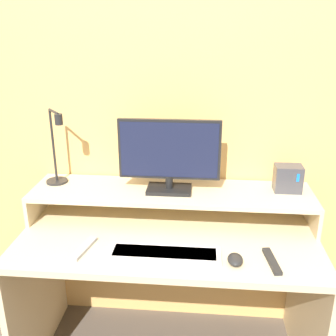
{
  "coord_description": "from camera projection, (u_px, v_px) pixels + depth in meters",
  "views": [
    {
      "loc": [
        0.14,
        -1.26,
        1.65
      ],
      "look_at": [
        -0.0,
        0.37,
        1.05
      ],
      "focal_mm": 42.0,
      "sensor_mm": 36.0,
      "label": 1
    }
  ],
  "objects": [
    {
      "name": "router_dock",
      "position": [
        288.0,
        178.0,
        1.89
      ],
      "size": [
        0.13,
        0.09,
        0.13
      ],
      "color": "#3D3D42",
      "rests_on": "monitor_shelf"
    },
    {
      "name": "desk",
      "position": [
        168.0,
        271.0,
        1.89
      ],
      "size": [
        1.37,
        0.66,
        0.73
      ],
      "color": "beige",
      "rests_on": "ground_plane"
    },
    {
      "name": "mouse",
      "position": [
        235.0,
        259.0,
        1.6
      ],
      "size": [
        0.06,
        0.09,
        0.03
      ],
      "color": "black",
      "rests_on": "desk"
    },
    {
      "name": "desk_lamp",
      "position": [
        57.0,
        156.0,
        1.94
      ],
      "size": [
        0.15,
        0.17,
        0.38
      ],
      "color": "black",
      "rests_on": "monitor_shelf"
    },
    {
      "name": "remote_control",
      "position": [
        84.0,
        248.0,
        1.69
      ],
      "size": [
        0.08,
        0.19,
        0.02
      ],
      "color": "#99999E",
      "rests_on": "desk"
    },
    {
      "name": "monitor_shelf",
      "position": [
        171.0,
        194.0,
        1.93
      ],
      "size": [
        1.37,
        0.33,
        0.15
      ],
      "color": "beige",
      "rests_on": "desk"
    },
    {
      "name": "keyboard",
      "position": [
        164.0,
        253.0,
        1.65
      ],
      "size": [
        0.47,
        0.12,
        0.02
      ],
      "color": "white",
      "rests_on": "desk"
    },
    {
      "name": "wall_back",
      "position": [
        175.0,
        108.0,
        1.98
      ],
      "size": [
        6.0,
        0.05,
        2.5
      ],
      "color": "#E5AD60",
      "rests_on": "ground_plane"
    },
    {
      "name": "monitor",
      "position": [
        169.0,
        155.0,
        1.85
      ],
      "size": [
        0.48,
        0.14,
        0.35
      ],
      "color": "black",
      "rests_on": "monitor_shelf"
    },
    {
      "name": "remote_secondary",
      "position": [
        272.0,
        261.0,
        1.6
      ],
      "size": [
        0.06,
        0.18,
        0.02
      ],
      "color": "black",
      "rests_on": "desk"
    }
  ]
}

